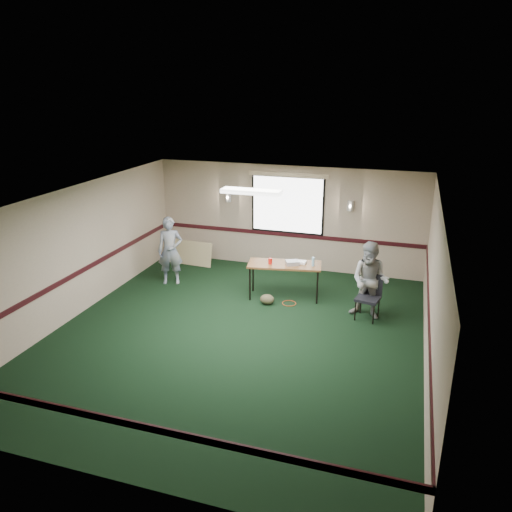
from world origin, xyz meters
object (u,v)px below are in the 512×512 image
(person_left, at_px, (170,251))
(projector, at_px, (292,263))
(conference_chair, at_px, (369,293))
(folding_table, at_px, (285,266))
(person_right, at_px, (370,281))

(person_left, bearing_deg, projector, -21.09)
(conference_chair, bearing_deg, folding_table, 177.78)
(folding_table, relative_size, person_left, 1.04)
(folding_table, height_order, projector, projector)
(folding_table, xyz_separation_m, conference_chair, (1.93, -0.45, -0.21))
(projector, relative_size, conference_chair, 0.30)
(person_right, bearing_deg, conference_chair, 55.99)
(folding_table, distance_m, person_left, 2.85)
(projector, xyz_separation_m, conference_chair, (1.76, -0.45, -0.32))
(projector, xyz_separation_m, person_left, (-3.02, 0.03, -0.04))
(person_right, bearing_deg, person_left, -174.68)
(projector, relative_size, person_right, 0.17)
(conference_chair, relative_size, person_left, 0.56)
(person_left, xyz_separation_m, person_right, (4.77, -0.48, -0.01))
(person_left, bearing_deg, conference_chair, -26.21)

